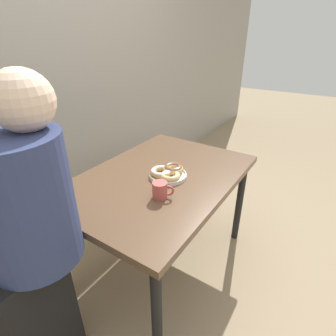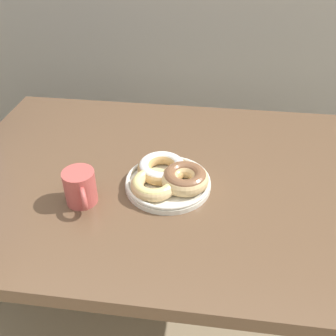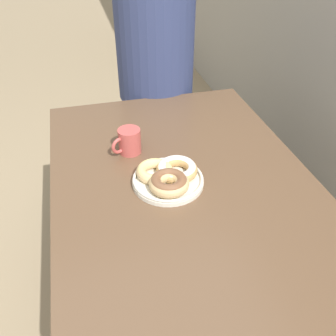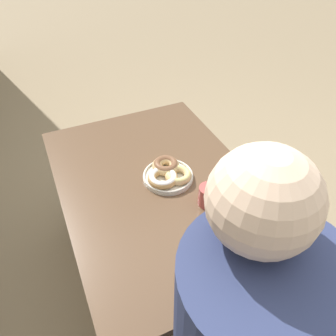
% 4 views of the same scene
% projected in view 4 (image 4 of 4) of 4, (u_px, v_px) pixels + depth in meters
% --- Properties ---
extents(ground_plane, '(14.00, 14.00, 0.00)m').
position_uv_depth(ground_plane, '(192.00, 259.00, 1.97)').
color(ground_plane, '#937F60').
extents(dining_table, '(1.20, 0.83, 0.71)m').
position_uv_depth(dining_table, '(158.00, 194.00, 1.49)').
color(dining_table, brown).
rests_on(dining_table, ground_plane).
extents(donut_plate, '(0.24, 0.24, 0.06)m').
position_uv_depth(donut_plate, '(168.00, 173.00, 1.45)').
color(donut_plate, silver).
rests_on(donut_plate, dining_table).
extents(coffee_mug, '(0.08, 0.11, 0.09)m').
position_uv_depth(coffee_mug, '(208.00, 195.00, 1.32)').
color(coffee_mug, '#B74C47').
rests_on(coffee_mug, dining_table).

